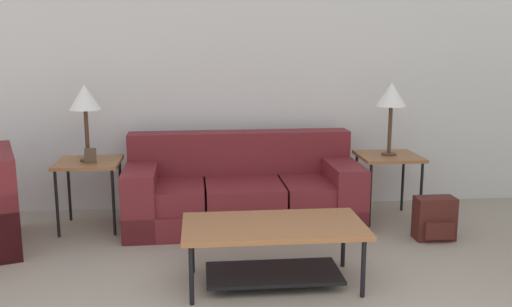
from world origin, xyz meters
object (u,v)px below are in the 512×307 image
(side_table_left, at_px, (89,168))
(table_lamp_left, at_px, (85,100))
(coffee_table, at_px, (273,239))
(table_lamp_right, at_px, (391,97))
(couch, at_px, (243,192))
(backpack, at_px, (435,219))
(side_table_right, at_px, (388,161))

(side_table_left, distance_m, table_lamp_left, 0.61)
(coffee_table, height_order, table_lamp_right, table_lamp_right)
(couch, bearing_deg, coffee_table, -85.59)
(side_table_left, height_order, backpack, side_table_left)
(side_table_right, xyz_separation_m, table_lamp_left, (-2.75, 0.00, 0.61))
(side_table_right, xyz_separation_m, backpack, (0.22, -0.61, -0.38))
(couch, distance_m, coffee_table, 1.38)
(backpack, bearing_deg, side_table_left, 168.42)
(table_lamp_right, bearing_deg, table_lamp_left, 180.00)
(side_table_right, distance_m, table_lamp_right, 0.61)
(side_table_right, relative_size, table_lamp_right, 0.91)
(couch, xyz_separation_m, coffee_table, (0.11, -1.38, 0.03))
(side_table_right, bearing_deg, side_table_left, 180.00)
(side_table_left, xyz_separation_m, backpack, (2.97, -0.61, -0.38))
(couch, height_order, backpack, couch)
(couch, relative_size, table_lamp_right, 3.12)
(side_table_left, bearing_deg, table_lamp_left, 116.57)
(coffee_table, height_order, backpack, coffee_table)
(couch, height_order, coffee_table, couch)
(table_lamp_left, height_order, table_lamp_right, same)
(table_lamp_left, bearing_deg, backpack, -11.58)
(table_lamp_right, height_order, backpack, table_lamp_right)
(backpack, bearing_deg, side_table_right, 109.73)
(table_lamp_left, distance_m, backpack, 3.19)
(coffee_table, xyz_separation_m, backpack, (1.49, 0.78, -0.15))
(couch, xyz_separation_m, side_table_left, (-1.38, 0.01, 0.26))
(side_table_left, height_order, table_lamp_left, table_lamp_left)
(side_table_left, distance_m, table_lamp_right, 2.82)
(table_lamp_right, relative_size, backpack, 1.85)
(coffee_table, xyz_separation_m, side_table_right, (1.27, 1.39, 0.23))
(table_lamp_left, bearing_deg, table_lamp_right, 0.00)
(coffee_table, xyz_separation_m, table_lamp_left, (-1.48, 1.39, 0.84))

